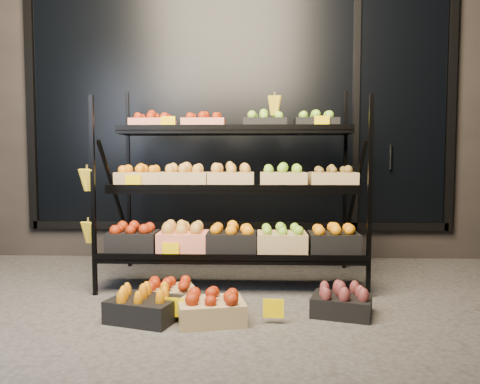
{
  "coord_description": "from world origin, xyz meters",
  "views": [
    {
      "loc": [
        0.2,
        -3.26,
        1.03
      ],
      "look_at": [
        0.06,
        0.55,
        0.76
      ],
      "focal_mm": 35.0,
      "sensor_mm": 36.0,
      "label": 1
    }
  ],
  "objects_px": {
    "floor_crate_left": "(168,293)",
    "floor_crate_midright": "(211,308)",
    "display_rack": "(232,188)",
    "floor_crate_midleft": "(144,305)"
  },
  "relations": [
    {
      "from": "floor_crate_left",
      "to": "floor_crate_midright",
      "type": "bearing_deg",
      "value": -65.95
    },
    {
      "from": "display_rack",
      "to": "floor_crate_midleft",
      "type": "height_order",
      "value": "display_rack"
    },
    {
      "from": "display_rack",
      "to": "floor_crate_left",
      "type": "relative_size",
      "value": 4.96
    },
    {
      "from": "floor_crate_left",
      "to": "display_rack",
      "type": "bearing_deg",
      "value": 36.54
    },
    {
      "from": "floor_crate_left",
      "to": "floor_crate_midright",
      "type": "height_order",
      "value": "floor_crate_midright"
    },
    {
      "from": "display_rack",
      "to": "floor_crate_midright",
      "type": "distance_m",
      "value": 1.21
    },
    {
      "from": "floor_crate_midright",
      "to": "floor_crate_left",
      "type": "bearing_deg",
      "value": 122.62
    },
    {
      "from": "floor_crate_midright",
      "to": "floor_crate_midleft",
      "type": "bearing_deg",
      "value": 164.8
    },
    {
      "from": "display_rack",
      "to": "floor_crate_left",
      "type": "bearing_deg",
      "value": -122.44
    },
    {
      "from": "display_rack",
      "to": "floor_crate_midright",
      "type": "relative_size",
      "value": 4.73
    }
  ]
}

